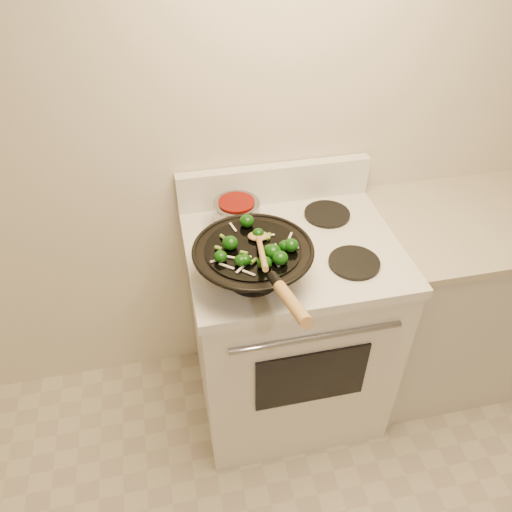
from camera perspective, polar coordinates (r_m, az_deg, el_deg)
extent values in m
plane|color=white|center=(1.94, 5.37, 16.66)|extent=(3.50, 0.00, 3.50)
cube|color=white|center=(2.16, 3.63, -8.67)|extent=(0.76, 0.64, 0.88)
cube|color=white|center=(1.84, 4.21, 0.82)|extent=(0.78, 0.66, 0.04)
cube|color=white|center=(2.02, 2.09, 8.29)|extent=(0.78, 0.05, 0.16)
cylinder|color=gray|center=(1.70, 6.97, -9.22)|extent=(0.60, 0.02, 0.02)
cube|color=black|center=(1.88, 6.36, -13.69)|extent=(0.42, 0.01, 0.28)
cylinder|color=black|center=(1.68, -0.32, -2.43)|extent=(0.18, 0.18, 0.01)
cylinder|color=black|center=(1.77, 11.15, -0.75)|extent=(0.18, 0.18, 0.01)
cylinder|color=black|center=(1.91, -2.16, 3.52)|extent=(0.18, 0.18, 0.01)
cylinder|color=black|center=(1.99, 8.12, 4.77)|extent=(0.18, 0.18, 0.01)
cube|color=silver|center=(2.46, 21.36, -4.74)|extent=(0.75, 0.60, 0.88)
cube|color=beige|center=(2.18, 24.16, 3.83)|extent=(0.76, 0.62, 0.03)
torus|color=black|center=(1.60, -0.34, 0.74)|extent=(0.40, 0.40, 0.01)
cylinder|color=black|center=(1.60, -0.34, 0.82)|extent=(0.31, 0.31, 0.01)
cylinder|color=black|center=(1.40, 2.22, -2.78)|extent=(0.04, 0.07, 0.05)
cylinder|color=#A97C42|center=(1.29, 4.15, -5.42)|extent=(0.05, 0.21, 0.09)
ellipsoid|color=#0C3808|center=(1.52, 0.96, -0.76)|extent=(0.05, 0.05, 0.04)
cylinder|color=#44822E|center=(1.53, 1.46, -1.04)|extent=(0.02, 0.02, 0.01)
ellipsoid|color=#0C3808|center=(1.53, -1.31, -0.44)|extent=(0.04, 0.04, 0.03)
ellipsoid|color=#0C3808|center=(1.55, 1.93, 0.51)|extent=(0.05, 0.05, 0.05)
ellipsoid|color=#0C3808|center=(1.59, 3.30, 1.19)|extent=(0.04, 0.04, 0.03)
cylinder|color=#44822E|center=(1.60, 3.70, 0.97)|extent=(0.02, 0.02, 0.01)
ellipsoid|color=#0C3808|center=(1.53, -1.75, -0.49)|extent=(0.04, 0.04, 0.03)
ellipsoid|color=#0C3808|center=(1.68, -1.06, 4.04)|extent=(0.05, 0.05, 0.04)
ellipsoid|color=#0C3808|center=(1.56, 1.60, 0.61)|extent=(0.05, 0.05, 0.04)
cylinder|color=#44822E|center=(1.57, 2.07, 0.33)|extent=(0.01, 0.02, 0.02)
ellipsoid|color=#0C3808|center=(1.64, 0.25, 2.62)|extent=(0.04, 0.04, 0.03)
ellipsoid|color=#0C3808|center=(1.58, 4.00, 1.25)|extent=(0.05, 0.05, 0.04)
ellipsoid|color=#0C3808|center=(1.53, 2.77, -0.22)|extent=(0.05, 0.05, 0.04)
cylinder|color=#44822E|center=(1.54, 3.30, -0.55)|extent=(0.02, 0.02, 0.01)
ellipsoid|color=#0C3808|center=(1.54, -4.09, -0.05)|extent=(0.04, 0.04, 0.04)
ellipsoid|color=#0C3808|center=(1.59, -2.98, 1.51)|extent=(0.05, 0.05, 0.04)
cube|color=white|center=(1.64, 3.85, 2.12)|extent=(0.03, 0.05, 0.00)
cube|color=white|center=(1.53, -3.39, -1.17)|extent=(0.05, 0.04, 0.00)
cube|color=white|center=(1.52, -1.75, -1.44)|extent=(0.04, 0.04, 0.00)
cube|color=white|center=(1.60, 4.11, 0.99)|extent=(0.05, 0.02, 0.00)
cube|color=white|center=(1.69, -2.65, 3.33)|extent=(0.02, 0.05, 0.00)
cube|color=white|center=(1.63, -3.20, 1.77)|extent=(0.05, 0.04, 0.00)
cube|color=white|center=(1.56, -3.21, -0.08)|extent=(0.05, 0.03, 0.00)
cube|color=white|center=(1.55, -4.52, -0.52)|extent=(0.04, 0.01, 0.00)
cube|color=white|center=(1.62, 3.96, 1.56)|extent=(0.03, 0.03, 0.00)
cube|color=white|center=(1.50, -0.84, -1.94)|extent=(0.04, 0.03, 0.00)
cube|color=white|center=(1.54, 2.28, -0.78)|extent=(0.02, 0.04, 0.00)
cube|color=white|center=(1.65, 1.29, 2.43)|extent=(0.05, 0.02, 0.00)
cube|color=white|center=(1.55, 2.37, -0.58)|extent=(0.01, 0.05, 0.00)
cylinder|color=olive|center=(1.64, 1.46, 2.26)|extent=(0.03, 0.02, 0.02)
cylinder|color=olive|center=(1.63, 1.02, 2.19)|extent=(0.02, 0.03, 0.01)
cylinder|color=olive|center=(1.59, -4.32, 0.91)|extent=(0.03, 0.02, 0.02)
cylinder|color=olive|center=(1.57, -1.38, 0.37)|extent=(0.02, 0.02, 0.02)
cylinder|color=olive|center=(1.52, 0.84, -1.16)|extent=(0.02, 0.02, 0.02)
cylinder|color=olive|center=(1.64, -3.86, 2.24)|extent=(0.03, 0.02, 0.02)
cylinder|color=olive|center=(1.54, -0.27, -0.57)|extent=(0.03, 0.03, 0.01)
sphere|color=beige|center=(1.65, 0.57, 2.42)|extent=(0.01, 0.01, 0.01)
sphere|color=beige|center=(1.61, 2.21, 1.26)|extent=(0.01, 0.01, 0.01)
sphere|color=beige|center=(1.57, -3.56, 0.00)|extent=(0.01, 0.01, 0.01)
sphere|color=beige|center=(1.56, -0.66, -0.12)|extent=(0.01, 0.01, 0.01)
ellipsoid|color=#A97C42|center=(1.63, 0.24, 2.30)|extent=(0.08, 0.06, 0.02)
cylinder|color=#A97C42|center=(1.49, 0.64, 0.45)|extent=(0.06, 0.27, 0.11)
cylinder|color=gray|center=(1.88, -2.20, 4.88)|extent=(0.17, 0.17, 0.10)
cylinder|color=#640904|center=(1.85, -2.24, 6.18)|extent=(0.14, 0.14, 0.01)
cylinder|color=black|center=(1.76, 0.37, 3.93)|extent=(0.06, 0.10, 0.02)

